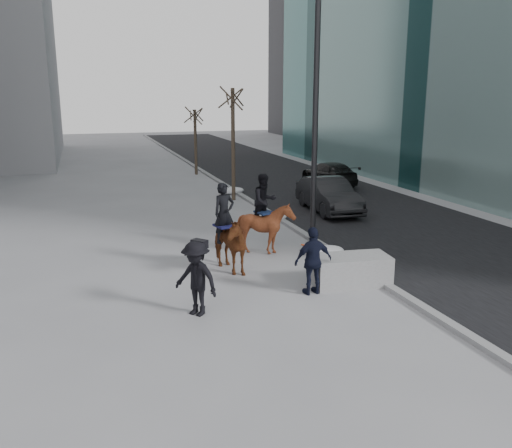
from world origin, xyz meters
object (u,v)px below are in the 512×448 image
object	(u,v)px
mounted_left	(226,239)
mounted_right	(265,222)
car_near	(329,195)
planter	(351,270)

from	to	relation	value
mounted_left	mounted_right	xyz separation A→B (m)	(1.67, 1.36, 0.07)
car_near	mounted_left	bearing A→B (deg)	-130.87
planter	car_near	distance (m)	9.23
mounted_left	mounted_right	bearing A→B (deg)	39.17
planter	car_near	size ratio (longest dim) A/B	0.45
car_near	mounted_right	size ratio (longest dim) A/B	1.75
car_near	mounted_left	size ratio (longest dim) A/B	1.75
mounted_left	planter	bearing A→B (deg)	-36.99
car_near	mounted_left	distance (m)	8.97
mounted_right	mounted_left	bearing A→B (deg)	-140.83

